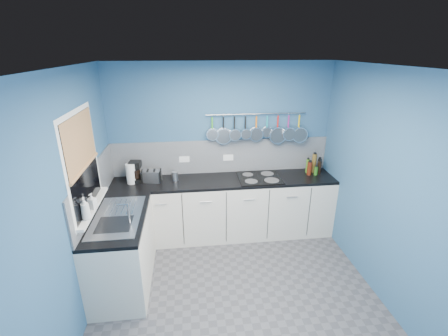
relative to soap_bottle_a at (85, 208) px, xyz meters
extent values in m
cube|color=#47474C|center=(1.53, -0.02, -1.18)|extent=(3.20, 3.00, 0.02)
cube|color=white|center=(1.53, -0.02, 1.34)|extent=(3.20, 3.00, 0.02)
cube|color=#2C557A|center=(1.53, 1.49, 0.08)|extent=(3.20, 0.02, 2.50)
cube|color=#2C557A|center=(1.53, -1.53, 0.08)|extent=(3.20, 0.02, 2.50)
cube|color=#2C557A|center=(-0.08, -0.02, 0.08)|extent=(0.02, 3.00, 2.50)
cube|color=#2C557A|center=(3.14, -0.02, 0.08)|extent=(0.02, 3.00, 2.50)
cube|color=#929397|center=(1.53, 1.47, -0.02)|extent=(3.20, 0.02, 0.50)
cube|color=#929397|center=(-0.06, 0.58, -0.02)|extent=(0.02, 1.80, 0.50)
cube|color=beige|center=(1.53, 1.18, -0.74)|extent=(3.20, 0.60, 0.86)
cube|color=black|center=(1.53, 1.18, -0.29)|extent=(3.20, 0.60, 0.04)
cube|color=beige|center=(0.23, 0.28, -0.74)|extent=(0.60, 1.20, 0.86)
cube|color=black|center=(0.23, 0.28, -0.29)|extent=(0.60, 1.20, 0.04)
cube|color=white|center=(-0.05, 0.28, 0.38)|extent=(0.01, 1.00, 1.10)
cube|color=black|center=(-0.04, 0.28, 0.38)|extent=(0.01, 0.90, 1.00)
cube|color=#B17A4C|center=(-0.03, 0.28, 0.61)|extent=(0.01, 0.90, 0.55)
cube|color=white|center=(-0.02, 0.28, -0.13)|extent=(0.10, 0.98, 0.03)
cube|color=silver|center=(0.23, 0.28, -0.27)|extent=(0.50, 0.95, 0.01)
cube|color=white|center=(0.98, 1.46, -0.04)|extent=(0.15, 0.01, 0.09)
cube|color=white|center=(1.63, 1.46, -0.04)|extent=(0.15, 0.01, 0.09)
cylinder|color=silver|center=(2.03, 1.43, 0.61)|extent=(1.45, 0.02, 0.02)
imported|color=white|center=(0.00, 0.00, 0.00)|extent=(0.11, 0.11, 0.24)
imported|color=white|center=(0.00, 0.23, -0.03)|extent=(0.10, 0.10, 0.17)
cylinder|color=white|center=(0.25, 1.20, -0.13)|extent=(0.15, 0.15, 0.28)
cube|color=silver|center=(0.52, 1.23, -0.19)|extent=(0.28, 0.20, 0.16)
cylinder|color=silver|center=(0.84, 1.22, -0.20)|extent=(0.10, 0.10, 0.13)
cube|color=black|center=(2.05, 1.17, -0.26)|extent=(0.61, 0.53, 0.01)
cylinder|color=black|center=(2.99, 1.30, -0.16)|extent=(0.05, 0.05, 0.21)
cylinder|color=brown|center=(2.91, 1.31, -0.13)|extent=(0.07, 0.07, 0.29)
cylinder|color=#3F721E|center=(2.81, 1.30, -0.17)|extent=(0.05, 0.05, 0.21)
cylinder|color=black|center=(2.96, 1.22, -0.17)|extent=(0.06, 0.06, 0.20)
cylinder|color=#265919|center=(2.90, 1.19, -0.21)|extent=(0.06, 0.06, 0.13)
cylinder|color=#4C190C|center=(2.81, 1.21, -0.17)|extent=(0.07, 0.07, 0.20)
camera|label=1|loc=(1.05, -2.88, 1.49)|focal=25.00mm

